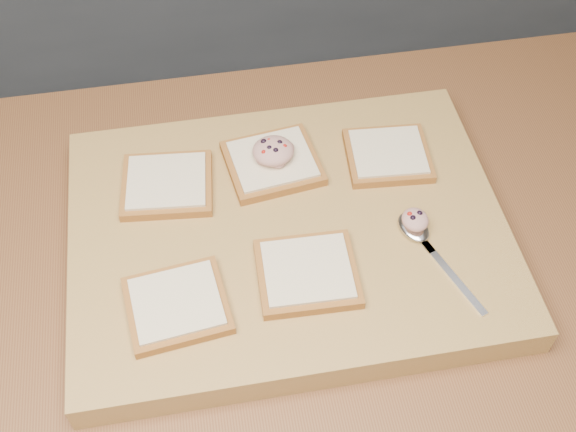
% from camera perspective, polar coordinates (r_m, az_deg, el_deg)
% --- Properties ---
extents(island_counter, '(2.00, 0.80, 0.90)m').
position_cam_1_polar(island_counter, '(1.31, -2.95, -15.90)').
color(island_counter, slate).
rests_on(island_counter, ground).
extents(cutting_board, '(0.55, 0.42, 0.04)m').
position_cam_1_polar(cutting_board, '(0.93, 0.00, -1.44)').
color(cutting_board, tan).
rests_on(cutting_board, island_counter).
extents(bread_far_left, '(0.13, 0.12, 0.02)m').
position_cam_1_polar(bread_far_left, '(0.96, -9.54, 2.50)').
color(bread_far_left, '#A16A29').
rests_on(bread_far_left, cutting_board).
extents(bread_far_center, '(0.13, 0.12, 0.02)m').
position_cam_1_polar(bread_far_center, '(0.97, -1.23, 4.25)').
color(bread_far_center, '#A16A29').
rests_on(bread_far_center, cutting_board).
extents(bread_far_right, '(0.12, 0.11, 0.02)m').
position_cam_1_polar(bread_far_right, '(0.99, 7.90, 4.81)').
color(bread_far_right, '#A16A29').
rests_on(bread_far_right, cutting_board).
extents(bread_near_left, '(0.13, 0.12, 0.02)m').
position_cam_1_polar(bread_near_left, '(0.85, -8.77, -6.94)').
color(bread_near_left, '#A16A29').
rests_on(bread_near_left, cutting_board).
extents(bread_near_center, '(0.12, 0.11, 0.02)m').
position_cam_1_polar(bread_near_center, '(0.86, 1.54, -4.50)').
color(bread_near_center, '#A16A29').
rests_on(bread_near_center, cutting_board).
extents(tuna_salad_dollop, '(0.06, 0.05, 0.03)m').
position_cam_1_polar(tuna_salad_dollop, '(0.95, -1.18, 5.19)').
color(tuna_salad_dollop, tan).
rests_on(tuna_salad_dollop, bread_far_center).
extents(spoon, '(0.08, 0.17, 0.01)m').
position_cam_1_polar(spoon, '(0.91, 10.32, -1.43)').
color(spoon, silver).
rests_on(spoon, cutting_board).
extents(spoon_salad, '(0.03, 0.04, 0.02)m').
position_cam_1_polar(spoon_salad, '(0.90, 10.01, -0.28)').
color(spoon_salad, tan).
rests_on(spoon_salad, spoon).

